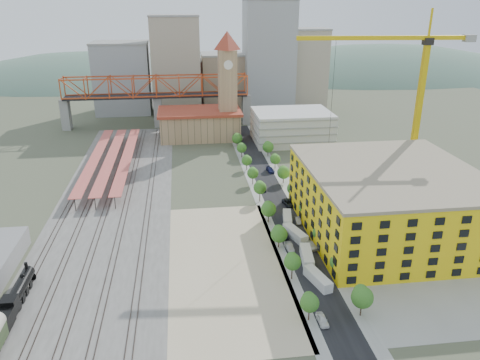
{
  "coord_description": "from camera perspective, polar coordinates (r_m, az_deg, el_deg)",
  "views": [
    {
      "loc": [
        -13.36,
        -131.05,
        61.49
      ],
      "look_at": [
        3.35,
        -0.57,
        10.0
      ],
      "focal_mm": 35.0,
      "sensor_mm": 36.0,
      "label": 1
    }
  ],
  "objects": [
    {
      "name": "tower_crane",
      "position": [
        159.45,
        20.06,
        10.97
      ],
      "size": [
        54.82,
        6.43,
        58.56
      ],
      "color": "gold",
      "rests_on": "ground"
    },
    {
      "name": "site_trailer_a",
      "position": [
        111.06,
        9.46,
        -11.8
      ],
      "size": [
        4.81,
        9.48,
        2.51
      ],
      "primitive_type": "cube",
      "rotation": [
        0.0,
        0.0,
        0.27
      ],
      "color": "silver",
      "rests_on": "ground"
    },
    {
      "name": "distant_hills",
      "position": [
        419.82,
        1.16,
        1.74
      ],
      "size": [
        647.0,
        264.0,
        227.0
      ],
      "color": "#4C6B59",
      "rests_on": "ground"
    },
    {
      "name": "car_6",
      "position": [
        148.89,
        5.91,
        -2.8
      ],
      "size": [
        3.5,
        6.12,
        1.61
      ],
      "primitive_type": "imported",
      "rotation": [
        0.0,
        0.0,
        0.15
      ],
      "color": "black",
      "rests_on": "ground"
    },
    {
      "name": "site_trailer_d",
      "position": [
        137.72,
        5.79,
        -4.7
      ],
      "size": [
        3.84,
        9.08,
        2.41
      ],
      "primitive_type": "cube",
      "rotation": [
        0.0,
        0.0,
        -0.18
      ],
      "color": "silver",
      "rests_on": "ground"
    },
    {
      "name": "street_asphalt",
      "position": [
        161.15,
        3.76,
        -1.09
      ],
      "size": [
        12.0,
        170.0,
        0.06
      ],
      "primitive_type": "cube",
      "color": "black",
      "rests_on": "ground"
    },
    {
      "name": "car_4",
      "position": [
        125.1,
        8.74,
        -7.92
      ],
      "size": [
        2.62,
        4.96,
        1.61
      ],
      "primitive_type": "imported",
      "rotation": [
        0.0,
        0.0,
        0.16
      ],
      "color": "silver",
      "rests_on": "ground"
    },
    {
      "name": "construction_building",
      "position": [
        134.57,
        17.67,
        -2.46
      ],
      "size": [
        44.6,
        50.6,
        18.8
      ],
      "color": "yellow",
      "rests_on": "ground"
    },
    {
      "name": "station_hall",
      "position": [
        220.15,
        -4.93,
        6.88
      ],
      "size": [
        38.0,
        24.0,
        13.1
      ],
      "color": "tan",
      "rests_on": "ground"
    },
    {
      "name": "street_trees",
      "position": [
        152.16,
        4.47,
        -2.53
      ],
      "size": [
        15.4,
        124.4,
        8.0
      ],
      "color": "#1F5B1B",
      "rests_on": "ground"
    },
    {
      "name": "locomotive",
      "position": [
        112.56,
        -25.69,
        -12.83
      ],
      "size": [
        3.02,
        23.29,
        5.82
      ],
      "color": "black",
      "rests_on": "ground"
    },
    {
      "name": "car_7",
      "position": [
        176.73,
        3.7,
        1.24
      ],
      "size": [
        2.85,
        5.69,
        1.59
      ],
      "primitive_type": "imported",
      "rotation": [
        0.0,
        0.0,
        0.12
      ],
      "color": "navy",
      "rests_on": "ground"
    },
    {
      "name": "ground",
      "position": [
        145.37,
        -1.34,
        -3.65
      ],
      "size": [
        400.0,
        400.0,
        0.0
      ],
      "primitive_type": "plane",
      "color": "#474C38",
      "rests_on": "ground"
    },
    {
      "name": "car_2",
      "position": [
        129.78,
        5.32,
        -6.6
      ],
      "size": [
        3.29,
        6.06,
        1.61
      ],
      "primitive_type": "imported",
      "rotation": [
        0.0,
        0.0,
        -0.11
      ],
      "color": "black",
      "rests_on": "ground"
    },
    {
      "name": "car_3",
      "position": [
        159.61,
        2.76,
        -1.02
      ],
      "size": [
        2.18,
        5.17,
        1.49
      ],
      "primitive_type": "imported",
      "rotation": [
        0.0,
        0.0,
        -0.02
      ],
      "color": "#1A224D",
      "rests_on": "ground"
    },
    {
      "name": "car_0",
      "position": [
        99.89,
        10.0,
        -16.44
      ],
      "size": [
        1.94,
        4.58,
        1.54
      ],
      "primitive_type": "imported",
      "rotation": [
        0.0,
        0.0,
        0.03
      ],
      "color": "white",
      "rests_on": "ground"
    },
    {
      "name": "sidewalk_east",
      "position": [
        162.25,
        5.67,
        -1.0
      ],
      "size": [
        3.0,
        170.0,
        0.04
      ],
      "primitive_type": "cube",
      "color": "gray",
      "rests_on": "ground"
    },
    {
      "name": "sidewalk_west",
      "position": [
        160.24,
        1.83,
        -1.19
      ],
      "size": [
        3.0,
        170.0,
        0.04
      ],
      "primitive_type": "cube",
      "color": "gray",
      "rests_on": "ground"
    },
    {
      "name": "site_trailer_b",
      "position": [
        119.0,
        8.14,
        -9.24
      ],
      "size": [
        3.73,
        9.81,
        2.62
      ],
      "primitive_type": "cube",
      "rotation": [
        0.0,
        0.0,
        -0.13
      ],
      "color": "silver",
      "rests_on": "ground"
    },
    {
      "name": "parking_garage",
      "position": [
        214.07,
        6.32,
        6.5
      ],
      "size": [
        34.0,
        26.0,
        14.0
      ],
      "primitive_type": "cube",
      "color": "silver",
      "rests_on": "ground"
    },
    {
      "name": "site_trailer_c",
      "position": [
        129.3,
        6.74,
        -6.53
      ],
      "size": [
        5.29,
        9.76,
        2.59
      ],
      "primitive_type": "cube",
      "rotation": [
        0.0,
        0.0,
        0.31
      ],
      "color": "silver",
      "rests_on": "ground"
    },
    {
      "name": "platform_canopies",
      "position": [
        187.25,
        -15.44,
        2.7
      ],
      "size": [
        16.0,
        80.0,
        4.12
      ],
      "color": "#C65D4C",
      "rests_on": "ground"
    },
    {
      "name": "dirt_lot",
      "position": [
        117.37,
        -1.67,
        -10.21
      ],
      "size": [
        28.0,
        67.0,
        0.06
      ],
      "primitive_type": "cube",
      "color": "tan",
      "rests_on": "ground"
    },
    {
      "name": "car_5",
      "position": [
        138.0,
        7.06,
        -4.92
      ],
      "size": [
        1.84,
        4.51,
        1.45
      ],
      "primitive_type": "imported",
      "rotation": [
        0.0,
        0.0,
        -0.07
      ],
      "color": "gray",
      "rests_on": "ground"
    },
    {
      "name": "car_1",
      "position": [
        123.82,
        6.02,
        -8.11
      ],
      "size": [
        1.94,
        4.88,
        1.58
      ],
      "primitive_type": "imported",
      "rotation": [
        0.0,
        0.0,
        0.06
      ],
      "color": "gray",
      "rests_on": "ground"
    },
    {
      "name": "construction_pad",
      "position": [
        139.7,
        18.36,
        -5.91
      ],
      "size": [
        50.0,
        90.0,
        0.06
      ],
      "primitive_type": "cube",
      "color": "gray",
      "rests_on": "ground"
    },
    {
      "name": "rail_tracks",
      "position": [
        162.56,
        -15.39,
        -1.6
      ],
      "size": [
        26.56,
        160.0,
        0.18
      ],
      "color": "#382B23",
      "rests_on": "ground"
    },
    {
      "name": "truss_bridge",
      "position": [
        240.15,
        -10.14,
        10.83
      ],
      "size": [
        94.0,
        9.6,
        25.6
      ],
      "color": "gray",
      "rests_on": "ground"
    },
    {
      "name": "ballast_strip",
      "position": [
        162.35,
        -14.75,
        -1.62
      ],
      "size": [
        36.0,
        165.0,
        0.06
      ],
      "primitive_type": "cube",
      "color": "#605E59",
      "rests_on": "ground"
    },
    {
      "name": "clock_tower",
      "position": [
        214.64,
        -1.54,
        12.58
      ],
      "size": [
        12.0,
        12.0,
        52.0
      ],
      "color": "tan",
      "rests_on": "ground"
    },
    {
      "name": "skyline",
      "position": [
        276.87,
        -2.99,
        13.32
      ],
      "size": [
        133.0,
        46.0,
        60.0
      ],
      "color": "#9EA0A3",
      "rests_on": "ground"
    }
  ]
}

